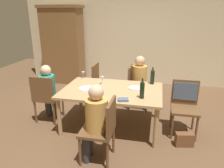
# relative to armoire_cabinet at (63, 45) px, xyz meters

# --- Properties ---
(ground_plane) EXTENTS (10.00, 10.00, 0.00)m
(ground_plane) POSITION_rel_armoire_cabinet_xyz_m (1.96, -2.32, -1.10)
(ground_plane) COLOR brown
(rear_room_partition) EXTENTS (6.40, 0.12, 2.70)m
(rear_room_partition) POSITION_rel_armoire_cabinet_xyz_m (1.96, 0.45, 0.25)
(rear_room_partition) COLOR beige
(rear_room_partition) RESTS_ON ground_plane
(armoire_cabinet) EXTENTS (1.18, 0.62, 2.18)m
(armoire_cabinet) POSITION_rel_armoire_cabinet_xyz_m (0.00, 0.00, 0.00)
(armoire_cabinet) COLOR brown
(armoire_cabinet) RESTS_ON ground_plane
(dining_table) EXTENTS (1.72, 1.14, 0.72)m
(dining_table) POSITION_rel_armoire_cabinet_xyz_m (1.96, -2.32, -0.45)
(dining_table) COLOR tan
(dining_table) RESTS_ON ground_plane
(chair_far_right) EXTENTS (0.44, 0.44, 0.92)m
(chair_far_right) POSITION_rel_armoire_cabinet_xyz_m (2.26, -1.37, -0.56)
(chair_far_right) COLOR brown
(chair_far_right) RESTS_ON ground_plane
(chair_left_end) EXTENTS (0.44, 0.44, 0.92)m
(chair_left_end) POSITION_rel_armoire_cabinet_xyz_m (0.72, -2.41, -0.56)
(chair_left_end) COLOR brown
(chair_left_end) RESTS_ON ground_plane
(chair_near) EXTENTS (0.44, 0.44, 0.92)m
(chair_near) POSITION_rel_armoire_cabinet_xyz_m (2.05, -3.27, -0.56)
(chair_near) COLOR brown
(chair_near) RESTS_ON ground_plane
(chair_far_left) EXTENTS (0.44, 0.44, 0.92)m
(chair_far_left) POSITION_rel_armoire_cabinet_xyz_m (1.49, -1.37, -0.56)
(chair_far_left) COLOR brown
(chair_far_left) RESTS_ON ground_plane
(chair_right_end) EXTENTS (0.44, 0.46, 0.92)m
(chair_right_end) POSITION_rel_armoire_cabinet_xyz_m (3.20, -2.20, -0.50)
(chair_right_end) COLOR brown
(chair_right_end) RESTS_ON ground_plane
(person_woman_host) EXTENTS (0.36, 0.31, 1.14)m
(person_woman_host) POSITION_rel_armoire_cabinet_xyz_m (2.37, -1.37, -0.44)
(person_woman_host) COLOR #33333D
(person_woman_host) RESTS_ON ground_plane
(person_man_bearded) EXTENTS (0.29, 0.33, 1.09)m
(person_man_bearded) POSITION_rel_armoire_cabinet_xyz_m (0.72, -2.29, -0.46)
(person_man_bearded) COLOR #33333D
(person_man_bearded) RESTS_ON ground_plane
(person_man_guest) EXTENTS (0.35, 0.30, 1.13)m
(person_man_guest) POSITION_rel_armoire_cabinet_xyz_m (1.93, -3.27, -0.45)
(person_man_guest) COLOR #33333D
(person_man_guest) RESTS_ON ground_plane
(wine_bottle_tall_green) EXTENTS (0.07, 0.07, 0.32)m
(wine_bottle_tall_green) POSITION_rel_armoire_cabinet_xyz_m (2.50, -2.60, -0.23)
(wine_bottle_tall_green) COLOR black
(wine_bottle_tall_green) RESTS_ON dining_table
(wine_bottle_dark_red) EXTENTS (0.08, 0.08, 0.32)m
(wine_bottle_dark_red) POSITION_rel_armoire_cabinet_xyz_m (2.63, -1.86, -0.23)
(wine_bottle_dark_red) COLOR black
(wine_bottle_dark_red) RESTS_ON dining_table
(wine_glass_near_left) EXTENTS (0.07, 0.07, 0.15)m
(wine_glass_near_left) POSITION_rel_armoire_cabinet_xyz_m (1.72, -2.08, -0.27)
(wine_glass_near_left) COLOR silver
(wine_glass_near_left) RESTS_ON dining_table
(wine_glass_centre) EXTENTS (0.07, 0.07, 0.15)m
(wine_glass_centre) POSITION_rel_armoire_cabinet_xyz_m (1.26, -1.83, -0.27)
(wine_glass_centre) COLOR silver
(wine_glass_centre) RESTS_ON dining_table
(dinner_plate_host) EXTENTS (0.24, 0.24, 0.01)m
(dinner_plate_host) POSITION_rel_armoire_cabinet_xyz_m (2.35, -2.17, -0.37)
(dinner_plate_host) COLOR silver
(dinner_plate_host) RESTS_ON dining_table
(dinner_plate_guest_left) EXTENTS (0.27, 0.27, 0.01)m
(dinner_plate_guest_left) POSITION_rel_armoire_cabinet_xyz_m (1.51, -2.38, -0.37)
(dinner_plate_guest_left) COLOR white
(dinner_plate_guest_left) RESTS_ON dining_table
(folded_napkin) EXTENTS (0.18, 0.15, 0.03)m
(folded_napkin) POSITION_rel_armoire_cabinet_xyz_m (2.23, -2.76, -0.36)
(folded_napkin) COLOR #4C5B75
(folded_napkin) RESTS_ON dining_table
(handbag) EXTENTS (0.30, 0.18, 0.22)m
(handbag) POSITION_rel_armoire_cabinet_xyz_m (3.20, -2.67, -0.99)
(handbag) COLOR brown
(handbag) RESTS_ON ground_plane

